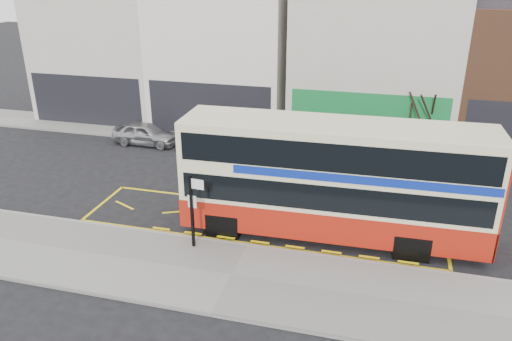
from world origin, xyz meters
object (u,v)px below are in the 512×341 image
(car_white, at_px, (420,154))
(street_tree_left, at_px, (79,45))
(car_silver, at_px, (146,134))
(double_decker_bus, at_px, (334,179))
(street_tree_right, at_px, (423,100))
(car_grey, at_px, (321,150))
(bus_stop_post, at_px, (193,204))

(car_white, bearing_deg, street_tree_left, 65.39)
(car_silver, height_order, street_tree_left, street_tree_left)
(double_decker_bus, bearing_deg, car_silver, 145.05)
(street_tree_right, bearing_deg, car_grey, -154.50)
(car_white, height_order, street_tree_left, street_tree_left)
(bus_stop_post, relative_size, car_white, 0.60)
(double_decker_bus, relative_size, street_tree_left, 1.58)
(double_decker_bus, bearing_deg, car_grey, 99.35)
(bus_stop_post, distance_m, car_silver, 11.98)
(car_grey, bearing_deg, street_tree_left, 76.90)
(double_decker_bus, distance_m, car_silver, 13.70)
(street_tree_right, bearing_deg, double_decker_bus, -109.58)
(car_silver, relative_size, street_tree_left, 0.53)
(car_white, bearing_deg, car_grey, 82.65)
(double_decker_bus, relative_size, bus_stop_post, 4.04)
(car_silver, bearing_deg, car_white, -86.66)
(car_grey, relative_size, car_white, 0.93)
(car_grey, height_order, street_tree_left, street_tree_left)
(bus_stop_post, height_order, street_tree_left, street_tree_left)
(bus_stop_post, xyz_separation_m, street_tree_left, (-12.64, 13.36, 2.98))
(car_grey, xyz_separation_m, street_tree_left, (-15.83, 3.81, 4.10))
(bus_stop_post, distance_m, street_tree_right, 14.31)
(bus_stop_post, distance_m, car_grey, 10.13)
(car_grey, bearing_deg, double_decker_bus, -168.75)
(street_tree_left, bearing_deg, car_white, -8.38)
(street_tree_left, bearing_deg, street_tree_right, -4.25)
(street_tree_left, bearing_deg, double_decker_bus, -32.71)
(car_grey, bearing_deg, car_white, -80.70)
(car_silver, xyz_separation_m, car_grey, (9.96, -0.26, 0.07))
(double_decker_bus, bearing_deg, street_tree_left, 145.81)
(double_decker_bus, height_order, street_tree_right, street_tree_right)
(bus_stop_post, distance_m, street_tree_left, 18.63)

